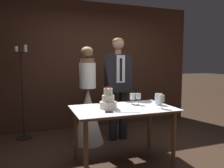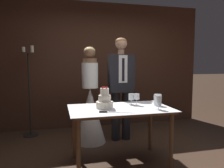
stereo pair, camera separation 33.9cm
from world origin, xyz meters
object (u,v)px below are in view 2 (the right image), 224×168
(cake_table, at_px, (120,114))
(wine_glass_near, at_px, (131,97))
(wine_glass_middle, at_px, (159,100))
(groom, at_px, (121,83))
(bride, at_px, (90,108))
(hurricane_candle, at_px, (158,100))
(tiered_cake, at_px, (105,101))
(wine_glass_far, at_px, (137,97))
(candle_stand, at_px, (30,96))
(cake_knife, at_px, (110,112))

(cake_table, xyz_separation_m, wine_glass_near, (0.22, 0.17, 0.20))
(wine_glass_middle, xyz_separation_m, groom, (-0.18, 1.13, 0.12))
(cake_table, height_order, bride, bride)
(cake_table, relative_size, hurricane_candle, 8.29)
(tiered_cake, xyz_separation_m, groom, (0.49, 0.88, 0.15))
(wine_glass_far, xyz_separation_m, groom, (-0.00, 0.80, 0.13))
(wine_glass_near, bearing_deg, groom, 85.36)
(bride, xyz_separation_m, candle_stand, (-1.06, 0.62, 0.17))
(tiered_cake, height_order, candle_stand, candle_stand)
(wine_glass_near, height_order, wine_glass_far, wine_glass_far)
(cake_knife, xyz_separation_m, bride, (-0.08, 1.15, -0.19))
(tiered_cake, bearing_deg, wine_glass_near, 18.51)
(hurricane_candle, bearing_deg, wine_glass_middle, -113.25)
(wine_glass_middle, bearing_deg, cake_knife, -178.35)
(wine_glass_far, bearing_deg, tiered_cake, -170.30)
(hurricane_candle, bearing_deg, cake_knife, -161.53)
(wine_glass_near, height_order, groom, groom)
(wine_glass_near, bearing_deg, hurricane_candle, -25.15)
(cake_knife, bearing_deg, cake_table, 69.04)
(wine_glass_middle, relative_size, hurricane_candle, 1.11)
(cake_knife, bearing_deg, wine_glass_near, 62.47)
(cake_table, xyz_separation_m, groom, (0.28, 0.90, 0.34))
(wine_glass_middle, bearing_deg, bride, 123.12)
(groom, bearing_deg, cake_table, -107.19)
(wine_glass_near, distance_m, groom, 0.75)
(tiered_cake, relative_size, candle_stand, 0.17)
(cake_table, bearing_deg, wine_glass_far, 20.55)
(hurricane_candle, distance_m, groom, 0.96)
(wine_glass_middle, bearing_deg, wine_glass_far, 117.80)
(bride, distance_m, candle_stand, 1.25)
(cake_knife, height_order, wine_glass_near, wine_glass_near)
(groom, relative_size, candle_stand, 1.07)
(bride, bearing_deg, wine_glass_near, -55.93)
(wine_glass_middle, distance_m, candle_stand, 2.52)
(wine_glass_near, bearing_deg, candle_stand, 138.94)
(tiered_cake, distance_m, hurricane_candle, 0.77)
(hurricane_candle, bearing_deg, wine_glass_near, 154.85)
(cake_knife, distance_m, wine_glass_far, 0.61)
(wine_glass_middle, distance_m, wine_glass_far, 0.38)
(wine_glass_near, relative_size, bride, 0.10)
(cake_table, bearing_deg, wine_glass_near, 37.04)
(cake_knife, distance_m, candle_stand, 2.11)
(groom, bearing_deg, wine_glass_near, -94.64)
(bride, bearing_deg, cake_knife, -86.07)
(cake_knife, distance_m, wine_glass_middle, 0.67)
(wine_glass_middle, bearing_deg, cake_table, 153.41)
(wine_glass_middle, xyz_separation_m, wine_glass_far, (-0.18, 0.34, -0.01))
(hurricane_candle, xyz_separation_m, bride, (-0.84, 0.90, -0.26))
(tiered_cake, xyz_separation_m, candle_stand, (-1.13, 1.51, -0.11))
(cake_knife, bearing_deg, wine_glass_far, 54.13)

